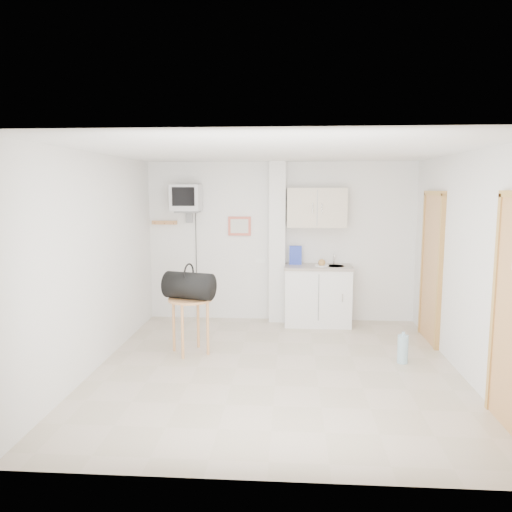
# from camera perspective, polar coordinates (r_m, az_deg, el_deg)

# --- Properties ---
(ground) EXTENTS (4.50, 4.50, 0.00)m
(ground) POSITION_cam_1_polar(r_m,az_deg,el_deg) (5.98, 2.31, -12.78)
(ground) COLOR #BDAB96
(ground) RESTS_ON ground
(room_envelope) EXTENTS (4.24, 4.54, 2.55)m
(room_envelope) POSITION_cam_1_polar(r_m,az_deg,el_deg) (5.71, 4.83, 2.11)
(room_envelope) COLOR white
(room_envelope) RESTS_ON ground
(kitchenette) EXTENTS (1.03, 0.58, 2.10)m
(kitchenette) POSITION_cam_1_polar(r_m,az_deg,el_deg) (7.72, 7.03, -1.92)
(kitchenette) COLOR white
(kitchenette) RESTS_ON ground
(crt_television) EXTENTS (0.44, 0.45, 2.15)m
(crt_television) POSITION_cam_1_polar(r_m,az_deg,el_deg) (7.78, -7.97, 6.52)
(crt_television) COLOR slate
(crt_television) RESTS_ON ground
(round_table) EXTENTS (0.55, 0.55, 0.71)m
(round_table) POSITION_cam_1_polar(r_m,az_deg,el_deg) (6.41, -7.53, -5.81)
(round_table) COLOR #C37B49
(round_table) RESTS_ON ground
(duffel_bag) EXTENTS (0.68, 0.49, 0.45)m
(duffel_bag) POSITION_cam_1_polar(r_m,az_deg,el_deg) (6.32, -7.66, -3.35)
(duffel_bag) COLOR black
(duffel_bag) RESTS_ON round_table
(water_bottle) EXTENTS (0.13, 0.13, 0.38)m
(water_bottle) POSITION_cam_1_polar(r_m,az_deg,el_deg) (6.37, 16.43, -10.16)
(water_bottle) COLOR #94B8C7
(water_bottle) RESTS_ON ground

